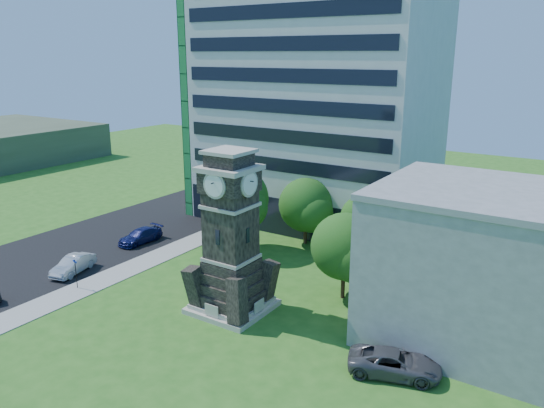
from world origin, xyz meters
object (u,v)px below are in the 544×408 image
Objects in this scene: car_street_mid at (73,265)px; car_street_north at (140,236)px; clock_tower at (231,243)px; street_sign at (76,271)px; park_bench at (217,314)px; car_east_lot at (395,363)px.

car_street_mid is 8.78m from car_street_north.
clock_tower is 14.09m from street_sign.
clock_tower is at bearing 92.24° from park_bench.
car_street_north is (-16.82, 6.56, -4.57)m from clock_tower.
park_bench is (16.89, -8.55, -0.25)m from car_street_north.
park_bench is at bearing 74.19° from car_east_lot.
park_bench is at bearing -13.78° from car_street_mid.
street_sign reaches higher than car_street_mid.
car_street_mid is 3.62m from street_sign.
clock_tower is 4.86× the size of street_sign.
car_street_north reaches higher than park_bench.
car_street_north is (-0.88, 8.74, -0.04)m from car_street_mid.
clock_tower is 16.72m from car_street_mid.
car_street_mid is at bearing -172.21° from clock_tower.
car_street_north is 1.96× the size of street_sign.
car_east_lot is at bearing -12.25° from car_street_north.
street_sign is at bearing 77.56° from car_east_lot.
clock_tower reaches higher than car_east_lot.
car_east_lot reaches higher than car_street_north.
car_street_mid is 2.72× the size of park_bench.
car_street_mid is at bearing 158.29° from street_sign.
clock_tower reaches higher than street_sign.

